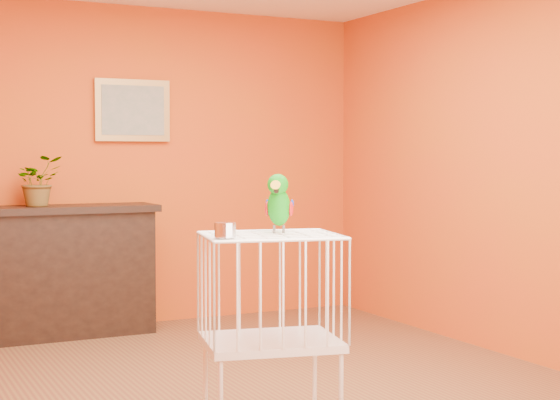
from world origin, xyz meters
TOP-DOWN VIEW (x-y plane):
  - ground at (0.00, 0.00)m, footprint 4.50×4.50m
  - room_shell at (0.00, 0.00)m, footprint 4.50×4.50m
  - console_cabinet at (-0.58, 2.01)m, footprint 1.35×0.49m
  - potted_plant at (-0.79, 2.02)m, footprint 0.42×0.44m
  - framed_picture at (0.00, 2.22)m, footprint 0.62×0.04m
  - birdcage at (-0.21, -0.79)m, footprint 0.74×0.63m
  - feed_cup at (-0.49, -0.89)m, footprint 0.10×0.10m
  - parrot at (-0.14, -0.74)m, footprint 0.20×0.25m

SIDE VIEW (x-z plane):
  - ground at x=0.00m, z-range 0.00..0.00m
  - console_cabinet at x=-0.58m, z-range 0.00..1.00m
  - birdcage at x=-0.21m, z-range 0.02..1.02m
  - feed_cup at x=-0.49m, z-range 1.00..1.07m
  - parrot at x=-0.14m, z-range 1.00..1.30m
  - potted_plant at x=-0.79m, z-range 1.00..1.30m
  - room_shell at x=0.00m, z-range -0.67..3.83m
  - framed_picture at x=0.00m, z-range 1.50..2.00m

